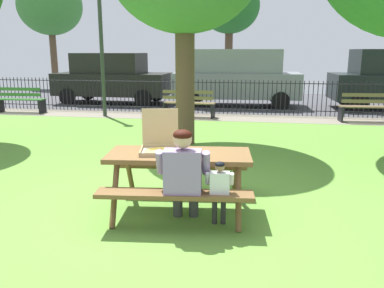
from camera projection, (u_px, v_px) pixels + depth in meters
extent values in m
cube|color=#5E9136|center=(194.00, 165.00, 7.24)|extent=(28.00, 12.13, 0.02)
cube|color=gray|center=(221.00, 117.00, 12.39)|extent=(28.00, 1.40, 0.01)
cube|color=#424247|center=(231.00, 101.00, 16.41)|extent=(28.00, 6.98, 0.01)
cube|color=brown|center=(179.00, 155.00, 5.02)|extent=(1.87, 0.94, 0.06)
cube|color=brown|center=(174.00, 194.00, 4.50)|extent=(1.82, 0.46, 0.05)
cube|color=brown|center=(183.00, 165.00, 5.67)|extent=(1.82, 0.46, 0.05)
cylinder|color=brown|center=(115.00, 194.00, 4.75)|extent=(0.11, 0.44, 0.74)
cylinder|color=brown|center=(130.00, 173.00, 5.55)|extent=(0.11, 0.44, 0.74)
cylinder|color=brown|center=(238.00, 197.00, 4.66)|extent=(0.11, 0.44, 0.74)
cylinder|color=brown|center=(235.00, 175.00, 5.46)|extent=(0.11, 0.44, 0.74)
cube|color=tan|center=(159.00, 152.00, 5.03)|extent=(0.55, 0.55, 0.01)
cube|color=silver|center=(159.00, 152.00, 5.03)|extent=(0.51, 0.51, 0.00)
cube|color=tan|center=(158.00, 155.00, 4.80)|extent=(0.47, 0.10, 0.04)
cube|color=tan|center=(160.00, 146.00, 5.25)|extent=(0.47, 0.10, 0.04)
cube|color=tan|center=(141.00, 150.00, 5.02)|extent=(0.10, 0.47, 0.04)
cube|color=tan|center=(178.00, 150.00, 5.03)|extent=(0.10, 0.47, 0.04)
cube|color=tan|center=(160.00, 126.00, 5.20)|extent=(0.47, 0.10, 0.47)
cylinder|color=tan|center=(159.00, 151.00, 5.03)|extent=(0.40, 0.40, 0.01)
cylinder|color=#EBCB4F|center=(159.00, 151.00, 5.02)|extent=(0.37, 0.37, 0.00)
pyramid|color=#E2C64A|center=(191.00, 153.00, 4.97)|extent=(0.19, 0.21, 0.01)
cube|color=tan|center=(191.00, 155.00, 4.89)|extent=(0.17, 0.07, 0.02)
cylinder|color=#3C3C3C|center=(178.00, 199.00, 4.96)|extent=(0.12, 0.12, 0.44)
cylinder|color=#3C3C3C|center=(176.00, 186.00, 4.70)|extent=(0.19, 0.43, 0.15)
cylinder|color=#3C3C3C|center=(194.00, 199.00, 4.95)|extent=(0.12, 0.12, 0.44)
cylinder|color=#3C3C3C|center=(193.00, 186.00, 4.69)|extent=(0.19, 0.43, 0.15)
cube|color=#8C72A5|center=(183.00, 173.00, 4.44)|extent=(0.44, 0.26, 0.52)
cylinder|color=#8C72A5|center=(160.00, 162.00, 4.48)|extent=(0.11, 0.22, 0.31)
cylinder|color=#8C72A5|center=(206.00, 163.00, 4.45)|extent=(0.11, 0.22, 0.31)
sphere|color=tan|center=(183.00, 139.00, 4.37)|extent=(0.21, 0.21, 0.21)
ellipsoid|color=black|center=(182.00, 135.00, 4.35)|extent=(0.21, 0.20, 0.12)
cylinder|color=#2C2C2C|center=(215.00, 206.00, 4.74)|extent=(0.06, 0.06, 0.44)
cylinder|color=#2C2C2C|center=(215.00, 191.00, 4.58)|extent=(0.10, 0.23, 0.08)
cylinder|color=#2C2C2C|center=(223.00, 206.00, 4.73)|extent=(0.06, 0.06, 0.44)
cylinder|color=#2C2C2C|center=(224.00, 191.00, 4.57)|extent=(0.10, 0.23, 0.08)
cube|color=silver|center=(220.00, 184.00, 4.44)|extent=(0.23, 0.14, 0.27)
cylinder|color=silver|center=(208.00, 178.00, 4.46)|extent=(0.06, 0.11, 0.16)
cylinder|color=silver|center=(232.00, 179.00, 4.44)|extent=(0.06, 0.11, 0.16)
sphere|color=#8C6647|center=(220.00, 167.00, 4.40)|extent=(0.11, 0.11, 0.11)
ellipsoid|color=black|center=(220.00, 164.00, 4.39)|extent=(0.11, 0.10, 0.06)
cylinder|color=black|center=(224.00, 83.00, 12.82)|extent=(22.89, 0.03, 0.03)
cylinder|color=black|center=(223.00, 109.00, 13.02)|extent=(22.89, 0.03, 0.03)
cylinder|color=black|center=(1.00, 93.00, 14.22)|extent=(0.02, 0.02, 1.11)
cylinder|color=black|center=(4.00, 93.00, 14.19)|extent=(0.02, 0.02, 1.11)
cylinder|color=black|center=(8.00, 93.00, 14.17)|extent=(0.02, 0.02, 1.11)
cylinder|color=black|center=(11.00, 93.00, 14.15)|extent=(0.02, 0.02, 1.11)
cylinder|color=black|center=(15.00, 93.00, 14.12)|extent=(0.02, 0.02, 1.11)
cylinder|color=black|center=(19.00, 93.00, 14.10)|extent=(0.02, 0.02, 1.11)
cylinder|color=black|center=(22.00, 93.00, 14.08)|extent=(0.02, 0.02, 1.11)
cylinder|color=black|center=(26.00, 93.00, 14.06)|extent=(0.02, 0.02, 1.11)
cylinder|color=black|center=(30.00, 93.00, 14.03)|extent=(0.02, 0.02, 1.11)
cylinder|color=black|center=(33.00, 93.00, 14.01)|extent=(0.02, 0.02, 1.11)
cylinder|color=black|center=(37.00, 93.00, 13.99)|extent=(0.02, 0.02, 1.11)
cylinder|color=black|center=(41.00, 94.00, 13.97)|extent=(0.02, 0.02, 1.11)
cylinder|color=black|center=(44.00, 94.00, 13.94)|extent=(0.02, 0.02, 1.11)
cylinder|color=black|center=(48.00, 94.00, 13.92)|extent=(0.02, 0.02, 1.11)
cylinder|color=black|center=(52.00, 94.00, 13.90)|extent=(0.02, 0.02, 1.11)
cylinder|color=black|center=(55.00, 94.00, 13.88)|extent=(0.02, 0.02, 1.11)
cylinder|color=black|center=(59.00, 94.00, 13.85)|extent=(0.02, 0.02, 1.11)
cylinder|color=black|center=(63.00, 94.00, 13.83)|extent=(0.02, 0.02, 1.11)
cylinder|color=black|center=(67.00, 94.00, 13.81)|extent=(0.02, 0.02, 1.11)
cylinder|color=black|center=(70.00, 94.00, 13.79)|extent=(0.02, 0.02, 1.11)
cylinder|color=black|center=(74.00, 94.00, 13.76)|extent=(0.02, 0.02, 1.11)
cylinder|color=black|center=(78.00, 94.00, 13.74)|extent=(0.02, 0.02, 1.11)
cylinder|color=black|center=(82.00, 94.00, 13.72)|extent=(0.02, 0.02, 1.11)
cylinder|color=black|center=(86.00, 94.00, 13.70)|extent=(0.02, 0.02, 1.11)
cylinder|color=black|center=(89.00, 94.00, 13.67)|extent=(0.02, 0.02, 1.11)
cylinder|color=black|center=(93.00, 95.00, 13.65)|extent=(0.02, 0.02, 1.11)
cylinder|color=black|center=(97.00, 95.00, 13.63)|extent=(0.02, 0.02, 1.11)
cylinder|color=black|center=(101.00, 95.00, 13.61)|extent=(0.02, 0.02, 1.11)
cylinder|color=black|center=(105.00, 95.00, 13.58)|extent=(0.02, 0.02, 1.11)
cylinder|color=black|center=(109.00, 95.00, 13.56)|extent=(0.02, 0.02, 1.11)
cylinder|color=black|center=(113.00, 95.00, 13.54)|extent=(0.02, 0.02, 1.11)
cylinder|color=black|center=(117.00, 95.00, 13.52)|extent=(0.02, 0.02, 1.11)
cylinder|color=black|center=(121.00, 95.00, 13.49)|extent=(0.02, 0.02, 1.11)
cylinder|color=black|center=(125.00, 95.00, 13.47)|extent=(0.02, 0.02, 1.11)
cylinder|color=black|center=(129.00, 95.00, 13.45)|extent=(0.02, 0.02, 1.11)
cylinder|color=black|center=(133.00, 95.00, 13.43)|extent=(0.02, 0.02, 1.11)
cylinder|color=black|center=(137.00, 95.00, 13.40)|extent=(0.02, 0.02, 1.11)
cylinder|color=black|center=(141.00, 95.00, 13.38)|extent=(0.02, 0.02, 1.11)
cylinder|color=black|center=(145.00, 96.00, 13.36)|extent=(0.02, 0.02, 1.11)
cylinder|color=black|center=(149.00, 96.00, 13.34)|extent=(0.02, 0.02, 1.11)
cylinder|color=black|center=(153.00, 96.00, 13.31)|extent=(0.02, 0.02, 1.11)
cylinder|color=black|center=(157.00, 96.00, 13.29)|extent=(0.02, 0.02, 1.11)
cylinder|color=black|center=(161.00, 96.00, 13.27)|extent=(0.02, 0.02, 1.11)
cylinder|color=black|center=(165.00, 96.00, 13.24)|extent=(0.02, 0.02, 1.11)
cylinder|color=black|center=(169.00, 96.00, 13.22)|extent=(0.02, 0.02, 1.11)
cylinder|color=black|center=(173.00, 96.00, 13.20)|extent=(0.02, 0.02, 1.11)
cylinder|color=black|center=(177.00, 96.00, 13.18)|extent=(0.02, 0.02, 1.11)
cylinder|color=black|center=(181.00, 96.00, 13.15)|extent=(0.02, 0.02, 1.11)
cylinder|color=black|center=(186.00, 96.00, 13.13)|extent=(0.02, 0.02, 1.11)
cylinder|color=black|center=(190.00, 96.00, 13.11)|extent=(0.02, 0.02, 1.11)
cylinder|color=black|center=(194.00, 96.00, 13.09)|extent=(0.02, 0.02, 1.11)
cylinder|color=black|center=(198.00, 97.00, 13.06)|extent=(0.02, 0.02, 1.11)
cylinder|color=black|center=(202.00, 97.00, 13.04)|extent=(0.02, 0.02, 1.11)
cylinder|color=black|center=(207.00, 97.00, 13.02)|extent=(0.02, 0.02, 1.11)
cylinder|color=black|center=(211.00, 97.00, 13.00)|extent=(0.02, 0.02, 1.11)
cylinder|color=black|center=(215.00, 97.00, 12.97)|extent=(0.02, 0.02, 1.11)
cylinder|color=black|center=(219.00, 97.00, 12.95)|extent=(0.02, 0.02, 1.11)
cylinder|color=black|center=(224.00, 97.00, 12.93)|extent=(0.02, 0.02, 1.11)
cylinder|color=black|center=(228.00, 97.00, 12.91)|extent=(0.02, 0.02, 1.11)
cylinder|color=black|center=(232.00, 97.00, 12.88)|extent=(0.02, 0.02, 1.11)
cylinder|color=black|center=(237.00, 97.00, 12.86)|extent=(0.02, 0.02, 1.11)
cylinder|color=black|center=(241.00, 97.00, 12.84)|extent=(0.02, 0.02, 1.11)
cylinder|color=black|center=(245.00, 97.00, 12.82)|extent=(0.02, 0.02, 1.11)
cylinder|color=black|center=(250.00, 97.00, 12.79)|extent=(0.02, 0.02, 1.11)
cylinder|color=black|center=(254.00, 98.00, 12.77)|extent=(0.02, 0.02, 1.11)
cylinder|color=black|center=(259.00, 98.00, 12.75)|extent=(0.02, 0.02, 1.11)
cylinder|color=black|center=(263.00, 98.00, 12.73)|extent=(0.02, 0.02, 1.11)
cylinder|color=black|center=(267.00, 98.00, 12.70)|extent=(0.02, 0.02, 1.11)
cylinder|color=black|center=(272.00, 98.00, 12.68)|extent=(0.02, 0.02, 1.11)
cylinder|color=black|center=(276.00, 98.00, 12.66)|extent=(0.02, 0.02, 1.11)
cylinder|color=black|center=(281.00, 98.00, 12.64)|extent=(0.02, 0.02, 1.11)
cylinder|color=black|center=(285.00, 98.00, 12.61)|extent=(0.02, 0.02, 1.11)
cylinder|color=black|center=(290.00, 98.00, 12.59)|extent=(0.02, 0.02, 1.11)
cylinder|color=black|center=(294.00, 98.00, 12.57)|extent=(0.02, 0.02, 1.11)
cylinder|color=black|center=(299.00, 98.00, 12.55)|extent=(0.02, 0.02, 1.11)
cylinder|color=black|center=(304.00, 99.00, 12.52)|extent=(0.02, 0.02, 1.11)
cylinder|color=black|center=(308.00, 99.00, 12.50)|extent=(0.02, 0.02, 1.11)
cylinder|color=black|center=(313.00, 99.00, 12.48)|extent=(0.02, 0.02, 1.11)
cylinder|color=black|center=(317.00, 99.00, 12.46)|extent=(0.02, 0.02, 1.11)
cylinder|color=black|center=(322.00, 99.00, 12.43)|extent=(0.02, 0.02, 1.11)
cylinder|color=black|center=(327.00, 99.00, 12.41)|extent=(0.02, 0.02, 1.11)
cylinder|color=black|center=(331.00, 99.00, 12.39)|extent=(0.02, 0.02, 1.11)
cylinder|color=black|center=(336.00, 99.00, 12.36)|extent=(0.02, 0.02, 1.11)
cylinder|color=black|center=(341.00, 99.00, 12.34)|extent=(0.02, 0.02, 1.11)
cylinder|color=black|center=(345.00, 99.00, 12.32)|extent=(0.02, 0.02, 1.11)
cylinder|color=black|center=(350.00, 99.00, 12.30)|extent=(0.02, 0.02, 1.11)
cylinder|color=black|center=(355.00, 99.00, 12.27)|extent=(0.02, 0.02, 1.11)
cylinder|color=black|center=(360.00, 100.00, 12.25)|extent=(0.02, 0.02, 1.11)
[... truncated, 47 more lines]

